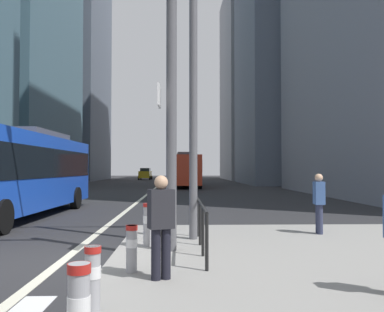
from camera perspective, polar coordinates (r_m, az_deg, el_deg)
The scene contains 17 objects.
ground_plane at distance 28.61m, azimuth -6.41°, elevation -5.47°, with size 160.00×160.00×0.00m, color #28282B.
median_island at distance 8.29m, azimuth 21.38°, elevation -14.05°, with size 9.00×10.00×0.15m, color gray.
lane_centre_line at distance 38.57m, azimuth -5.18°, elevation -4.50°, with size 0.20×80.00×0.01m, color beige.
office_tower_left_far at distance 73.66m, azimuth -16.83°, elevation 17.90°, with size 11.33×17.44×53.08m, color slate.
office_tower_right_far at distance 73.73m, azimuth 9.96°, elevation 9.63°, with size 13.75×18.05×32.77m, color #9E9EA3.
city_bus_blue_oncoming at distance 16.65m, azimuth -23.23°, elevation -1.68°, with size 2.91×11.67×3.40m.
city_bus_red_receding at distance 41.55m, azimuth -0.85°, elevation -1.78°, with size 2.84×11.67×3.40m.
car_oncoming_mid at distance 68.59m, azimuth -6.51°, elevation -2.47°, with size 2.14×4.23×1.94m.
car_receding_near at distance 55.01m, azimuth -1.60°, elevation -2.66°, with size 2.17×4.62×1.94m.
traffic_signal_gantry at distance 9.20m, azimuth -17.43°, elevation 12.69°, with size 6.70×0.65×6.00m.
street_lamp_post at distance 10.56m, azimuth 0.18°, elevation 17.17°, with size 5.50×0.32×8.00m.
bollard_left at distance 5.14m, azimuth -13.64°, elevation -15.93°, with size 0.20×0.20×0.80m.
bollard_right at distance 6.99m, azimuth -8.39°, elevation -12.25°, with size 0.20×0.20×0.77m.
bollard_back at distance 9.21m, azimuth -6.22°, elevation -9.14°, with size 0.20×0.20×0.94m.
pedestrian_railing at distance 8.68m, azimuth 1.32°, elevation -8.41°, with size 0.06×3.52×0.98m.
pedestrian_waiting at distance 11.32m, azimuth 17.23°, elevation -5.95°, with size 0.27×0.40×1.57m.
pedestrian_walking at distance 6.43m, azimuth -4.32°, elevation -9.13°, with size 0.44×0.36×1.60m.
Camera 1 is at (2.35, -8.45, 1.86)m, focal length 38.39 mm.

